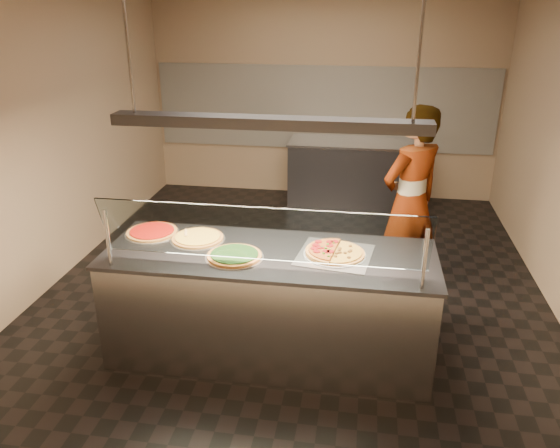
% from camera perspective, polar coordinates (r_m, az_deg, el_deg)
% --- Properties ---
extents(ground, '(5.00, 6.00, 0.02)m').
position_cam_1_polar(ground, '(5.74, 1.61, -6.45)').
color(ground, black).
rests_on(ground, ground).
extents(wall_back, '(5.00, 0.02, 3.00)m').
position_cam_1_polar(wall_back, '(8.12, 4.59, 13.41)').
color(wall_back, '#9A8363').
rests_on(wall_back, ground).
extents(wall_front, '(5.00, 0.02, 3.00)m').
position_cam_1_polar(wall_front, '(2.43, -7.44, -9.02)').
color(wall_front, '#9A8363').
rests_on(wall_front, ground).
extents(wall_left, '(0.02, 6.00, 3.00)m').
position_cam_1_polar(wall_left, '(6.03, -22.89, 8.60)').
color(wall_left, '#9A8363').
rests_on(wall_left, ground).
extents(tile_band, '(4.90, 0.02, 1.20)m').
position_cam_1_polar(tile_band, '(8.13, 4.53, 11.99)').
color(tile_band, silver).
rests_on(tile_band, wall_back).
extents(serving_counter, '(2.59, 0.94, 0.93)m').
position_cam_1_polar(serving_counter, '(4.48, -1.05, -8.35)').
color(serving_counter, '#B7B7BC').
rests_on(serving_counter, ground).
extents(sneeze_guard, '(2.35, 0.18, 0.54)m').
position_cam_1_polar(sneeze_guard, '(3.84, -2.02, -1.16)').
color(sneeze_guard, '#B7B7BC').
rests_on(sneeze_guard, serving_counter).
extents(perforated_tray, '(0.62, 0.62, 0.01)m').
position_cam_1_polar(perforated_tray, '(4.24, 5.74, -3.16)').
color(perforated_tray, silver).
rests_on(perforated_tray, serving_counter).
extents(half_pizza_pepperoni, '(0.29, 0.48, 0.05)m').
position_cam_1_polar(half_pizza_pepperoni, '(4.24, 4.27, -2.72)').
color(half_pizza_pepperoni, '#915824').
rests_on(half_pizza_pepperoni, perforated_tray).
extents(half_pizza_sausage, '(0.29, 0.48, 0.04)m').
position_cam_1_polar(half_pizza_sausage, '(4.23, 7.21, -3.01)').
color(half_pizza_sausage, '#915824').
rests_on(half_pizza_sausage, perforated_tray).
extents(pizza_spinach, '(0.45, 0.45, 0.03)m').
position_cam_1_polar(pizza_spinach, '(4.19, -4.78, -3.28)').
color(pizza_spinach, silver).
rests_on(pizza_spinach, serving_counter).
extents(pizza_cheese, '(0.45, 0.45, 0.03)m').
position_cam_1_polar(pizza_cheese, '(4.54, -8.58, -1.41)').
color(pizza_cheese, silver).
rests_on(pizza_cheese, serving_counter).
extents(pizza_tomato, '(0.45, 0.45, 0.03)m').
position_cam_1_polar(pizza_tomato, '(4.73, -13.20, -0.77)').
color(pizza_tomato, silver).
rests_on(pizza_tomato, serving_counter).
extents(pizza_spatula, '(0.24, 0.22, 0.02)m').
position_cam_1_polar(pizza_spatula, '(4.56, -9.33, -1.13)').
color(pizza_spatula, '#B7B7BC').
rests_on(pizza_spatula, pizza_spinach).
extents(prep_table, '(1.79, 0.74, 0.93)m').
position_cam_1_polar(prep_table, '(7.88, 7.50, 5.29)').
color(prep_table, '#3F3F45').
rests_on(prep_table, ground).
extents(worker, '(0.82, 0.79, 1.89)m').
position_cam_1_polar(worker, '(5.42, 13.45, 2.20)').
color(worker, '#3F3C43').
rests_on(worker, ground).
extents(heat_lamp_housing, '(2.30, 0.18, 0.08)m').
position_cam_1_polar(heat_lamp_housing, '(3.94, -1.21, 10.55)').
color(heat_lamp_housing, '#3F3F45').
rests_on(heat_lamp_housing, ceiling).
extents(lamp_rod_left, '(0.02, 0.02, 1.01)m').
position_cam_1_polar(lamp_rod_left, '(4.16, -15.68, 17.99)').
color(lamp_rod_left, '#B7B7BC').
rests_on(lamp_rod_left, ceiling).
extents(lamp_rod_right, '(0.02, 0.02, 1.01)m').
position_cam_1_polar(lamp_rod_right, '(3.82, 14.44, 17.78)').
color(lamp_rod_right, '#B7B7BC').
rests_on(lamp_rod_right, ceiling).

